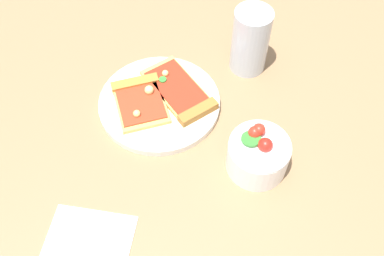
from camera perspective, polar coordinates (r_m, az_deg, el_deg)
The scene contains 7 objects.
ground_plane at distance 0.78m, azimuth -5.50°, elevation 1.35°, with size 2.40×2.40×0.00m, color #93704C.
plate at distance 0.79m, azimuth -4.33°, elevation 3.32°, with size 0.22×0.22×0.01m, color silver.
pizza_slice_near at distance 0.79m, azimuth -6.97°, elevation 3.85°, with size 0.13×0.14×0.02m.
pizza_slice_far at distance 0.79m, azimuth -1.50°, elevation 4.72°, with size 0.16×0.16×0.02m.
salad_bowl at distance 0.70m, azimuth 8.75°, elevation -3.44°, with size 0.10×0.10×0.08m.
soda_glass at distance 0.82m, azimuth 7.71°, elevation 11.26°, with size 0.07×0.07×0.13m.
paper_napkin at distance 0.68m, azimuth -13.63°, elevation -14.58°, with size 0.13×0.11×0.00m, color white.
Camera 1 is at (-0.14, 0.45, 0.63)m, focal length 40.22 mm.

